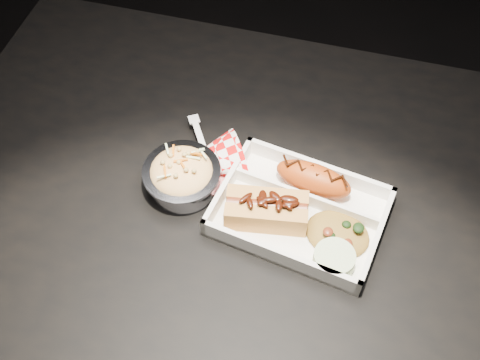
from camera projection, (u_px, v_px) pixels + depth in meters
The scene contains 8 objects.
dining_table at pixel (279, 241), 1.01m from camera, with size 1.20×0.80×0.75m.
food_tray at pixel (300, 214), 0.93m from camera, with size 0.28×0.22×0.04m.
fried_pastry at pixel (313, 179), 0.94m from camera, with size 0.12×0.05×0.05m, color #B24411.
hotdog at pixel (267, 209), 0.90m from camera, with size 0.13×0.08×0.06m.
fried_rice_mound at pixel (338, 230), 0.89m from camera, with size 0.10×0.08×0.03m, color olive.
cupcake_liner at pixel (334, 260), 0.87m from camera, with size 0.06×0.06×0.03m, color beige.
foil_coleslaw_cup at pixel (182, 175), 0.94m from camera, with size 0.12×0.12×0.07m.
napkin_fork at pixel (208, 161), 0.98m from camera, with size 0.15×0.16×0.10m.
Camera 1 is at (0.07, -0.51, 1.54)m, focal length 45.00 mm.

